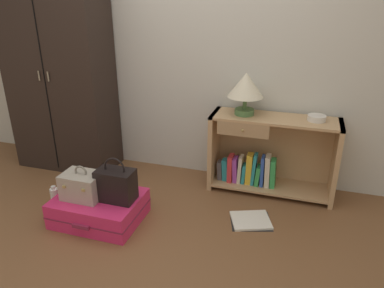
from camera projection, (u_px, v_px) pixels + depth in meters
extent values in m
plane|color=brown|center=(130.00, 259.00, 2.55)|extent=(9.00, 9.00, 0.00)
cube|color=beige|center=(194.00, 41.00, 3.36)|extent=(6.40, 0.10, 2.60)
cube|color=black|center=(59.00, 71.00, 3.58)|extent=(1.01, 0.45, 2.00)
cube|color=black|center=(44.00, 76.00, 3.38)|extent=(0.01, 0.01, 1.90)
cylinder|color=gray|center=(39.00, 76.00, 3.38)|extent=(0.01, 0.01, 0.09)
cylinder|color=gray|center=(48.00, 77.00, 3.35)|extent=(0.01, 0.01, 0.09)
cube|color=tan|center=(214.00, 148.00, 3.43)|extent=(0.04, 0.35, 0.72)
cube|color=tan|center=(335.00, 163.00, 3.13)|extent=(0.04, 0.35, 0.72)
cube|color=tan|center=(275.00, 119.00, 3.14)|extent=(1.11, 0.35, 0.02)
cube|color=tan|center=(269.00, 185.00, 3.40)|extent=(1.03, 0.35, 0.02)
cube|color=tan|center=(274.00, 148.00, 3.43)|extent=(1.03, 0.01, 0.70)
cube|color=#A68259|center=(243.00, 130.00, 3.10)|extent=(0.44, 0.02, 0.12)
sphere|color=#9E844C|center=(243.00, 130.00, 3.08)|extent=(0.02, 0.02, 0.02)
cube|color=#4C474C|center=(220.00, 170.00, 3.46)|extent=(0.05, 0.08, 0.18)
cube|color=teal|center=(225.00, 169.00, 3.44)|extent=(0.06, 0.09, 0.21)
cube|color=red|center=(231.00, 168.00, 3.42)|extent=(0.05, 0.13, 0.26)
cube|color=purple|center=(235.00, 169.00, 3.41)|extent=(0.06, 0.11, 0.24)
cube|color=beige|center=(240.00, 169.00, 3.40)|extent=(0.04, 0.12, 0.26)
cube|color=teal|center=(244.00, 173.00, 3.40)|extent=(0.04, 0.10, 0.18)
cube|color=gold|center=(249.00, 169.00, 3.37)|extent=(0.06, 0.10, 0.29)
cube|color=teal|center=(254.00, 169.00, 3.35)|extent=(0.05, 0.10, 0.30)
cube|color=green|center=(258.00, 175.00, 3.36)|extent=(0.05, 0.12, 0.19)
cube|color=#2D51B2|center=(262.00, 171.00, 3.33)|extent=(0.03, 0.11, 0.29)
cube|color=beige|center=(268.00, 171.00, 3.32)|extent=(0.05, 0.13, 0.30)
cube|color=green|center=(273.00, 173.00, 3.31)|extent=(0.05, 0.11, 0.27)
cylinder|color=#4C7542|center=(244.00, 112.00, 3.21)|extent=(0.17, 0.17, 0.05)
cylinder|color=#4C7542|center=(245.00, 103.00, 3.18)|extent=(0.04, 0.04, 0.11)
cone|color=beige|center=(246.00, 85.00, 3.11)|extent=(0.31, 0.31, 0.21)
cylinder|color=silver|center=(317.00, 118.00, 3.05)|extent=(0.15, 0.15, 0.05)
cube|color=#DB2860|center=(99.00, 208.00, 2.95)|extent=(0.67, 0.51, 0.21)
cube|color=maroon|center=(99.00, 208.00, 2.95)|extent=(0.68, 0.51, 0.01)
cube|color=maroon|center=(81.00, 227.00, 2.72)|extent=(0.14, 0.02, 0.03)
cube|color=#A89E8E|center=(83.00, 186.00, 2.87)|extent=(0.31, 0.22, 0.21)
torus|color=slate|center=(81.00, 172.00, 2.82)|extent=(0.11, 0.02, 0.11)
cube|color=tan|center=(64.00, 187.00, 2.77)|extent=(0.02, 0.01, 0.02)
cube|color=tan|center=(83.00, 190.00, 2.73)|extent=(0.02, 0.01, 0.02)
cube|color=black|center=(116.00, 185.00, 2.83)|extent=(0.29, 0.18, 0.25)
torus|color=black|center=(114.00, 168.00, 2.77)|extent=(0.17, 0.01, 0.17)
cylinder|color=white|center=(55.00, 197.00, 3.17)|extent=(0.07, 0.07, 0.15)
cylinder|color=silver|center=(53.00, 188.00, 3.13)|extent=(0.04, 0.04, 0.02)
cube|color=white|center=(251.00, 220.00, 2.96)|extent=(0.38, 0.35, 0.02)
cube|color=black|center=(251.00, 221.00, 2.96)|extent=(0.39, 0.36, 0.01)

